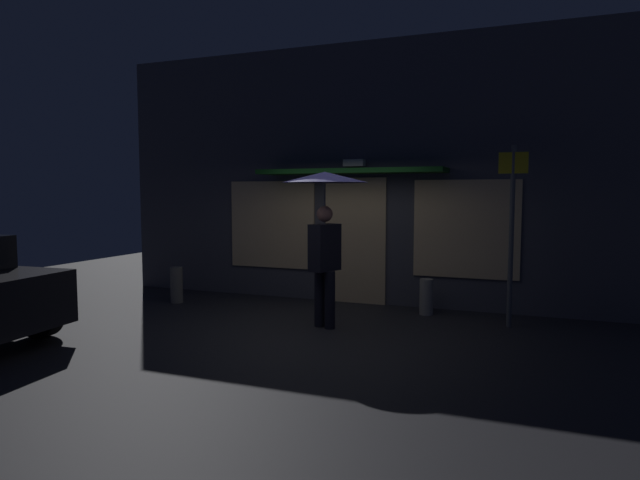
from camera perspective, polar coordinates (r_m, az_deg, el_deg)
name	(u,v)px	position (r m, az deg, el deg)	size (l,w,h in m)	color
ground_plane	(307,331)	(7.80, -1.34, -9.46)	(18.00, 18.00, 0.00)	#26262B
building_facade	(358,176)	(9.76, 4.01, 6.65)	(9.28, 1.00, 4.52)	#4C4C56
person_with_umbrella	(325,206)	(7.79, 0.50, 3.51)	(1.23, 1.23, 2.23)	black
street_sign_post	(512,226)	(8.31, 19.26, 1.43)	(0.40, 0.07, 2.61)	#595B60
sidewalk_bollard	(426,297)	(8.95, 10.97, -5.80)	(0.22, 0.22, 0.57)	#9E998E
sidewalk_bollard_2	(177,285)	(10.05, -14.66, -4.52)	(0.21, 0.21, 0.63)	slate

